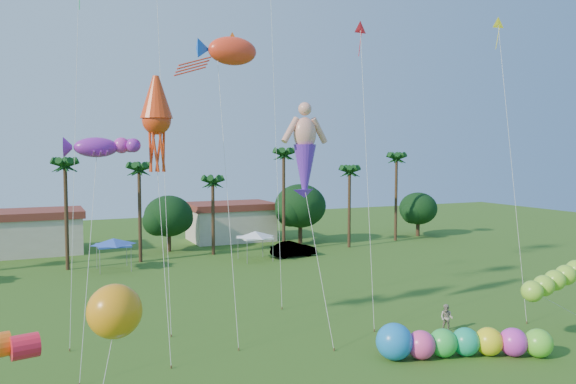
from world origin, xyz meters
name	(u,v)px	position (x,y,z in m)	size (l,w,h in m)	color
tree_line	(193,214)	(3.57, 44.00, 4.28)	(69.46, 8.91, 11.00)	#3A2819
buildings_row	(125,230)	(-3.09, 50.00, 2.00)	(35.00, 7.00, 4.00)	beige
tent_row	(114,242)	(-6.00, 36.33, 2.75)	(31.00, 4.00, 0.60)	white
car_b	(294,249)	(12.53, 36.27, 0.81)	(1.71, 4.90, 1.61)	#4C4C54
spectator_b	(447,318)	(10.57, 9.36, 0.85)	(0.83, 0.65, 1.70)	gray
caterpillar_inflatable	(457,342)	(8.11, 5.59, 0.83)	(9.44, 4.98, 1.99)	#FC4295
green_worm	(532,291)	(13.45, 5.45, 3.14)	(10.37, 2.19, 3.88)	#8FDC30
orange_ball_kite	(115,311)	(-10.29, 1.27, 5.86)	(2.36, 2.34, 6.77)	orange
merman_kite	(305,157)	(2.94, 13.95, 10.89)	(2.80, 5.90, 13.78)	#F09D88
fish_kite	(232,51)	(-0.75, 17.06, 17.68)	(5.12, 7.09, 18.71)	#FF391C
squid_kite	(157,120)	(-6.28, 14.02, 12.95)	(2.38, 4.84, 15.54)	red
lobster_kite	(96,147)	(-9.50, 14.36, 11.43)	(4.25, 5.74, 12.22)	purple
delta_kite_red	(361,35)	(7.71, 15.16, 19.04)	(1.90, 4.28, 20.05)	red
delta_kite_yellow	(499,32)	(17.00, 12.12, 19.47)	(1.17, 4.01, 20.57)	yellow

